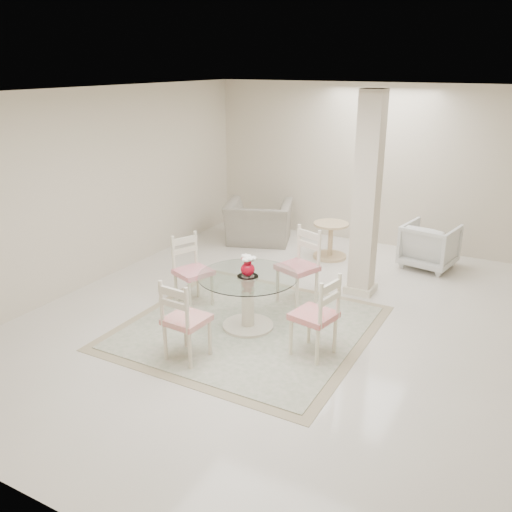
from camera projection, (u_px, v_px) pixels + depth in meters
The scene contains 13 objects.
ground at pixel (287, 321), 6.67m from camera, with size 7.00×7.00×0.00m, color silver.
room_shell at pixel (291, 171), 6.04m from camera, with size 6.02×7.02×2.71m.
column at pixel (367, 196), 7.06m from camera, with size 0.30×0.30×2.70m, color beige.
area_rug at pixel (248, 327), 6.49m from camera, with size 2.79×2.79×0.02m.
dining_table at pixel (248, 302), 6.38m from camera, with size 1.16×1.16×0.67m.
red_vase at pixel (248, 265), 6.22m from camera, with size 0.19×0.18×0.25m.
dining_chair_east at pixel (319, 311), 5.68m from camera, with size 0.49×0.49×1.04m.
dining_chair_north at pixel (301, 260), 7.01m from camera, with size 0.57×0.57×1.10m.
dining_chair_west at pixel (190, 265), 6.96m from camera, with size 0.54×0.54×1.03m.
dining_chair_south at pixel (182, 315), 5.59m from camera, with size 0.44×0.44×1.02m.
recliner_taupe at pixel (259, 222), 9.46m from camera, with size 1.11×0.97×0.72m, color gray.
armchair_white at pixel (430, 246), 8.31m from camera, with size 0.74×0.76×0.69m, color silver.
side_table at pixel (330, 242), 8.73m from camera, with size 0.56×0.56×0.58m.
Camera 1 is at (2.54, -5.46, 3.01)m, focal length 38.00 mm.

